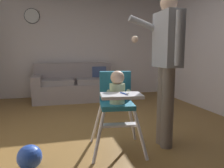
# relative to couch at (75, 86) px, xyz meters

# --- Properties ---
(ground) EXTENTS (6.08, 7.54, 0.10)m
(ground) POSITION_rel_couch_xyz_m (0.17, -2.48, -0.38)
(ground) COLOR olive
(wall_far) EXTENTS (5.28, 0.06, 2.65)m
(wall_far) POSITION_rel_couch_xyz_m (0.17, 0.52, 0.99)
(wall_far) COLOR silver
(wall_far) RESTS_ON ground
(couch) EXTENTS (1.86, 0.86, 0.86)m
(couch) POSITION_rel_couch_xyz_m (0.00, 0.00, 0.00)
(couch) COLOR gray
(couch) RESTS_ON ground
(high_chair) EXTENTS (0.67, 0.78, 0.92)m
(high_chair) POSITION_rel_couch_xyz_m (0.24, -2.87, 0.30)
(high_chair) COLOR white
(high_chair) RESTS_ON ground
(adult_standing) EXTENTS (0.51, 0.50, 1.75)m
(adult_standing) POSITION_rel_couch_xyz_m (0.82, -2.88, 0.66)
(adult_standing) COLOR #73655A
(adult_standing) RESTS_ON ground
(toy_ball) EXTENTS (0.24, 0.24, 0.24)m
(toy_ball) POSITION_rel_couch_xyz_m (-0.68, -3.06, -0.21)
(toy_ball) COLOR #284CB7
(toy_ball) RESTS_ON ground
(wall_clock) EXTENTS (0.36, 0.04, 0.36)m
(wall_clock) POSITION_rel_couch_xyz_m (-0.93, 0.48, 1.64)
(wall_clock) COLOR white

